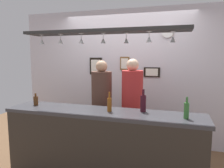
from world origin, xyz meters
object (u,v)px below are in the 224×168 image
object	(u,v)px
bottle_beer_amber_tall	(109,104)
bottle_beer_green_import	(186,110)
picture_frame_crest	(125,63)
bottle_beer_brown_stubby	(36,100)
picture_frame_caricature	(96,66)
person_left_brown_shirt	(102,99)
person_right_red_shirt	(132,100)
picture_frame_lower_pair	(152,72)
wall_clock	(168,31)
bottle_wine_dark_red	(143,103)

from	to	relation	value
bottle_beer_amber_tall	bottle_beer_green_import	bearing A→B (deg)	-2.82
picture_frame_crest	bottle_beer_green_import	bearing A→B (deg)	-52.55
bottle_beer_brown_stubby	picture_frame_caricature	bearing A→B (deg)	72.35
person_left_brown_shirt	picture_frame_crest	xyz separation A→B (m)	(0.22, 0.72, 0.58)
person_right_red_shirt	picture_frame_caricature	bearing A→B (deg)	141.53
person_right_red_shirt	picture_frame_caricature	distance (m)	1.26
picture_frame_caricature	picture_frame_lower_pair	bearing A→B (deg)	0.00
person_right_red_shirt	wall_clock	size ratio (longest dim) A/B	7.57
person_left_brown_shirt	picture_frame_lower_pair	bearing A→B (deg)	44.10
person_left_brown_shirt	bottle_wine_dark_red	distance (m)	0.97
bottle_wine_dark_red	wall_clock	bearing A→B (deg)	80.15
person_left_brown_shirt	bottle_wine_dark_red	xyz separation A→B (m)	(0.78, -0.56, 0.11)
person_right_red_shirt	picture_frame_crest	distance (m)	0.96
person_left_brown_shirt	bottle_beer_brown_stubby	world-z (taller)	person_left_brown_shirt
bottle_beer_brown_stubby	picture_frame_caricature	size ratio (longest dim) A/B	0.53
picture_frame_crest	picture_frame_lower_pair	bearing A→B (deg)	0.00
bottle_wine_dark_red	picture_frame_lower_pair	size ratio (longest dim) A/B	1.00
bottle_beer_brown_stubby	picture_frame_lower_pair	size ratio (longest dim) A/B	0.60
bottle_beer_green_import	bottle_wine_dark_red	bearing A→B (deg)	162.57
bottle_beer_brown_stubby	picture_frame_crest	world-z (taller)	picture_frame_crest
person_right_red_shirt	picture_frame_crest	world-z (taller)	picture_frame_crest
bottle_beer_amber_tall	picture_frame_caricature	size ratio (longest dim) A/B	0.76
bottle_beer_green_import	person_right_red_shirt	bearing A→B (deg)	137.84
bottle_beer_green_import	picture_frame_caricature	bearing A→B (deg)	139.75
person_right_red_shirt	bottle_beer_brown_stubby	size ratio (longest dim) A/B	9.26
bottle_beer_brown_stubby	picture_frame_crest	distance (m)	1.79
person_left_brown_shirt	wall_clock	world-z (taller)	wall_clock
person_right_red_shirt	picture_frame_lower_pair	bearing A→B (deg)	73.01
bottle_beer_brown_stubby	picture_frame_lower_pair	world-z (taller)	picture_frame_lower_pair
bottle_beer_brown_stubby	picture_frame_caricature	xyz separation A→B (m)	(0.44, 1.37, 0.46)
picture_frame_crest	bottle_wine_dark_red	bearing A→B (deg)	-65.98
wall_clock	picture_frame_lower_pair	bearing A→B (deg)	178.65
picture_frame_caricature	picture_frame_crest	bearing A→B (deg)	0.00
bottle_wine_dark_red	bottle_beer_green_import	world-z (taller)	bottle_wine_dark_red
picture_frame_lower_pair	bottle_beer_amber_tall	bearing A→B (deg)	-105.52
bottle_beer_brown_stubby	bottle_wine_dark_red	distance (m)	1.61
bottle_beer_amber_tall	picture_frame_crest	world-z (taller)	picture_frame_crest
person_right_red_shirt	bottle_wine_dark_red	bearing A→B (deg)	-64.68
person_left_brown_shirt	picture_frame_caricature	size ratio (longest dim) A/B	4.81
bottle_wine_dark_red	wall_clock	xyz separation A→B (m)	(0.22, 1.27, 1.05)
person_right_red_shirt	bottle_beer_amber_tall	distance (m)	0.70
person_right_red_shirt	wall_clock	bearing A→B (deg)	55.84
bottle_beer_green_import	wall_clock	world-z (taller)	wall_clock
person_right_red_shirt	bottle_beer_amber_tall	world-z (taller)	person_right_red_shirt
picture_frame_crest	person_left_brown_shirt	bearing A→B (deg)	-106.80
person_right_red_shirt	bottle_beer_green_import	distance (m)	1.08
bottle_wine_dark_red	picture_frame_caricature	xyz separation A→B (m)	(-1.17, 1.27, 0.41)
bottle_wine_dark_red	person_right_red_shirt	bearing A→B (deg)	115.32
person_right_red_shirt	picture_frame_lower_pair	distance (m)	0.85
bottle_beer_amber_tall	picture_frame_caricature	xyz separation A→B (m)	(-0.74, 1.39, 0.43)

